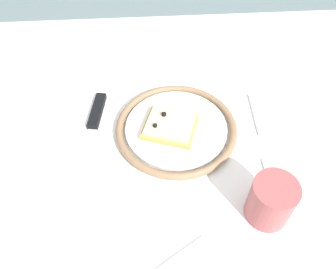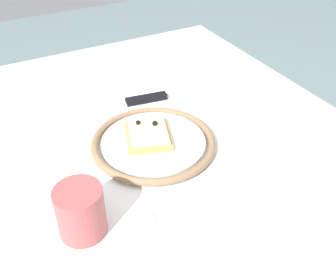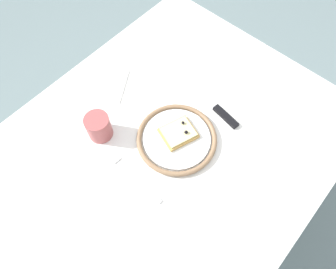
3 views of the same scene
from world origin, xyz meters
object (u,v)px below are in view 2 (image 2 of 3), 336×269
Objects in this scene: fork at (191,205)px; plate at (153,143)px; dining_table at (157,195)px; cup at (81,211)px; pizza_slice_near at (148,134)px; knife at (132,102)px.

plate is at bearing -5.41° from fork.
dining_table is 0.16m from fork.
plate is 0.16m from fork.
plate is at bearing -54.13° from cup.
dining_table is at bearing -1.52° from fork.
plate is 0.02m from pizza_slice_near.
cup is (-0.13, 0.18, 0.03)m from plate.
pizza_slice_near is at bearing 20.60° from plate.
plate reaches higher than knife.
dining_table is 8.96× the size of pizza_slice_near.
dining_table is at bearing -60.19° from cup.
cup reaches higher than pizza_slice_near.
pizza_slice_near is at bearing -50.84° from cup.
fork is at bearing 172.51° from knife.
fork is (-0.13, 0.00, 0.09)m from dining_table.
plate is at bearing -159.40° from pizza_slice_near.
dining_table is 0.23m from cup.
fork is at bearing 176.52° from pizza_slice_near.
dining_table is 0.11m from plate.
pizza_slice_near is (0.01, 0.00, 0.01)m from plate.
plate is 0.16m from knife.
plate is 2.00× the size of pizza_slice_near.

